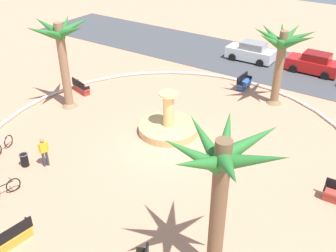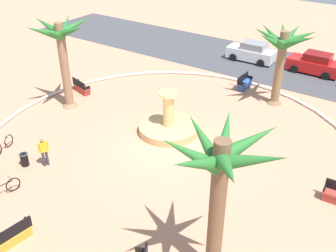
% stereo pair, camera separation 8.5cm
% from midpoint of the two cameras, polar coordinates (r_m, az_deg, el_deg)
% --- Properties ---
extents(ground_plane, '(80.00, 80.00, 0.00)m').
position_cam_midpoint_polar(ground_plane, '(21.86, -0.14, -2.86)').
color(ground_plane, tan).
extents(plaza_curb, '(21.05, 21.05, 0.20)m').
position_cam_midpoint_polar(plaza_curb, '(21.81, -0.14, -2.64)').
color(plaza_curb, silver).
rests_on(plaza_curb, ground).
extents(street_asphalt, '(48.00, 8.00, 0.03)m').
position_cam_midpoint_polar(street_asphalt, '(33.92, 14.38, 8.80)').
color(street_asphalt, '#424247').
rests_on(street_asphalt, ground).
extents(fountain, '(3.57, 3.57, 2.55)m').
position_cam_midpoint_polar(fountain, '(22.96, -0.04, -0.07)').
color(fountain, tan).
rests_on(fountain, ground).
extents(palm_tree_near_fountain, '(4.11, 4.13, 5.24)m').
position_cam_midpoint_polar(palm_tree_near_fountain, '(25.94, 16.40, 10.94)').
color(palm_tree_near_fountain, brown).
rests_on(palm_tree_near_fountain, ground).
extents(palm_tree_by_curb, '(3.98, 4.05, 6.08)m').
position_cam_midpoint_polar(palm_tree_by_curb, '(12.48, 7.55, -7.76)').
color(palm_tree_by_curb, brown).
rests_on(palm_tree_by_curb, ground).
extents(palm_tree_mid_plaza, '(4.17, 4.03, 5.91)m').
position_cam_midpoint_polar(palm_tree_mid_plaza, '(25.22, -15.54, 11.15)').
color(palm_tree_mid_plaza, '#8E6B4C').
rests_on(palm_tree_mid_plaza, ground).
extents(bench_east, '(1.67, 0.87, 1.00)m').
position_cam_midpoint_polar(bench_east, '(28.42, -12.77, 5.45)').
color(bench_east, '#B73D33').
rests_on(bench_east, ground).
extents(bench_north, '(0.55, 1.62, 1.00)m').
position_cam_midpoint_polar(bench_north, '(29.01, 11.04, 6.18)').
color(bench_north, '#335BA8').
rests_on(bench_north, ground).
extents(bench_southwest, '(0.68, 1.65, 1.00)m').
position_cam_midpoint_polar(bench_southwest, '(17.26, -21.98, -14.92)').
color(bench_southwest, gold).
rests_on(bench_southwest, ground).
extents(trash_bin, '(0.46, 0.46, 0.73)m').
position_cam_midpoint_polar(trash_bin, '(21.41, -20.53, -4.64)').
color(trash_bin, black).
rests_on(trash_bin, ground).
extents(bicycle_red_frame, '(0.51, 1.70, 0.94)m').
position_cam_midpoint_polar(bicycle_red_frame, '(19.74, -23.29, -8.58)').
color(bicycle_red_frame, black).
rests_on(bicycle_red_frame, ground).
extents(bicycle_by_lamppost, '(0.66, 1.65, 0.94)m').
position_cam_midpoint_polar(bicycle_by_lamppost, '(23.01, -23.28, -2.67)').
color(bicycle_by_lamppost, black).
rests_on(bicycle_by_lamppost, ground).
extents(person_cyclist_helmet, '(0.33, 0.48, 1.65)m').
position_cam_midpoint_polar(person_cyclist_helmet, '(20.77, -17.94, -3.49)').
color(person_cyclist_helmet, '#33333D').
rests_on(person_cyclist_helmet, ground).
extents(parked_car_leftmost, '(4.03, 1.98, 1.67)m').
position_cam_midpoint_polar(parked_car_leftmost, '(34.17, 12.04, 10.62)').
color(parked_car_leftmost, silver).
rests_on(parked_car_leftmost, ground).
extents(parked_car_second, '(4.01, 1.95, 1.67)m').
position_cam_midpoint_polar(parked_car_second, '(33.02, 20.61, 8.62)').
color(parked_car_second, red).
rests_on(parked_car_second, ground).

